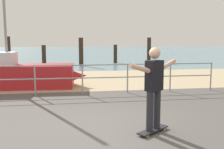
% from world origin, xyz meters
% --- Properties ---
extents(beach_strip, '(24.00, 6.00, 0.04)m').
position_xyz_m(beach_strip, '(0.00, 7.00, 0.00)').
color(beach_strip, tan).
rests_on(beach_strip, ground).
extents(sea_surface, '(72.00, 50.00, 0.04)m').
position_xyz_m(sea_surface, '(0.00, 35.00, 0.00)').
color(sea_surface, slate).
rests_on(sea_surface, ground).
extents(railing_fence, '(11.06, 0.05, 1.05)m').
position_xyz_m(railing_fence, '(-1.08, 3.60, 0.70)').
color(railing_fence, gray).
rests_on(railing_fence, ground).
extents(sailboat, '(4.99, 1.59, 4.68)m').
position_xyz_m(sailboat, '(-2.65, 5.21, 0.52)').
color(sailboat, '#B21E23').
rests_on(sailboat, ground).
extents(skateboard, '(0.76, 0.63, 0.08)m').
position_xyz_m(skateboard, '(0.98, -0.32, 0.07)').
color(skateboard, black).
rests_on(skateboard, ground).
extents(skateboarder, '(1.22, 0.92, 1.65)m').
position_xyz_m(skateboarder, '(0.98, -0.32, 1.02)').
color(skateboarder, '#26262B').
rests_on(skateboarder, skateboard).
extents(groyne_post_0, '(0.32, 0.32, 2.11)m').
position_xyz_m(groyne_post_0, '(-5.57, 16.04, 1.05)').
color(groyne_post_0, '#332319').
rests_on(groyne_post_0, ground).
extents(groyne_post_1, '(0.31, 0.31, 1.45)m').
position_xyz_m(groyne_post_1, '(-2.80, 15.16, 0.72)').
color(groyne_post_1, '#332319').
rests_on(groyne_post_1, ground).
extents(groyne_post_2, '(0.32, 0.32, 2.01)m').
position_xyz_m(groyne_post_2, '(-0.02, 13.28, 1.00)').
color(groyne_post_2, '#332319').
rests_on(groyne_post_2, ground).
extents(groyne_post_3, '(0.28, 0.28, 1.47)m').
position_xyz_m(groyne_post_3, '(2.75, 15.14, 0.73)').
color(groyne_post_3, '#332319').
rests_on(groyne_post_3, ground).
extents(groyne_post_4, '(0.32, 0.32, 2.03)m').
position_xyz_m(groyne_post_4, '(5.53, 15.16, 1.02)').
color(groyne_post_4, '#332319').
rests_on(groyne_post_4, ground).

